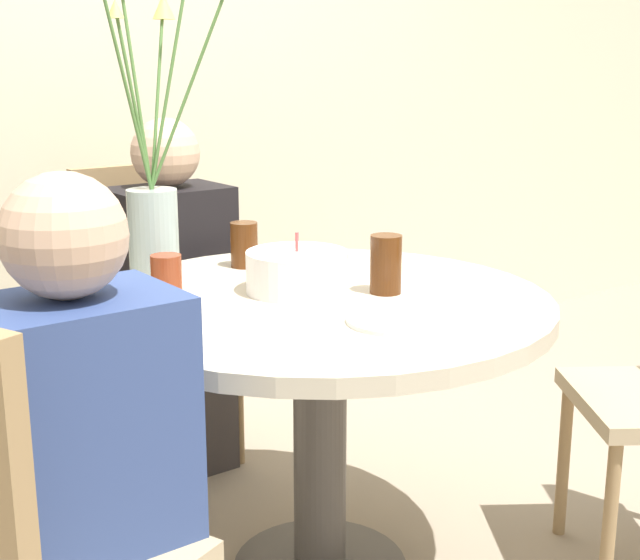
{
  "coord_description": "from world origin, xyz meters",
  "views": [
    {
      "loc": [
        -1.18,
        -1.58,
        1.25
      ],
      "look_at": [
        0.0,
        0.0,
        0.76
      ],
      "focal_mm": 50.0,
      "sensor_mm": 36.0,
      "label": 1
    }
  ],
  "objects_px": {
    "drink_glass_0": "(244,245)",
    "drink_glass_2": "(167,278)",
    "chair_right_flank": "(148,295)",
    "side_plate": "(398,320)",
    "person_guest": "(172,311)",
    "chair_left_flank": "(4,550)",
    "drink_glass_1": "(386,264)",
    "flower_vase": "(155,192)",
    "birthday_cake": "(297,272)",
    "person_boy": "(84,515)"
  },
  "relations": [
    {
      "from": "drink_glass_1",
      "to": "chair_left_flank",
      "type": "bearing_deg",
      "value": -164.99
    },
    {
      "from": "chair_left_flank",
      "to": "drink_glass_2",
      "type": "xyz_separation_m",
      "value": [
        0.54,
        0.5,
        0.24
      ]
    },
    {
      "from": "chair_left_flank",
      "to": "side_plate",
      "type": "distance_m",
      "value": 0.87
    },
    {
      "from": "chair_left_flank",
      "to": "drink_glass_2",
      "type": "bearing_deg",
      "value": -68.46
    },
    {
      "from": "chair_right_flank",
      "to": "side_plate",
      "type": "distance_m",
      "value": 1.18
    },
    {
      "from": "chair_left_flank",
      "to": "birthday_cake",
      "type": "relative_size",
      "value": 3.85
    },
    {
      "from": "flower_vase",
      "to": "person_boy",
      "type": "distance_m",
      "value": 0.87
    },
    {
      "from": "drink_glass_2",
      "to": "person_boy",
      "type": "distance_m",
      "value": 0.65
    },
    {
      "from": "drink_glass_1",
      "to": "flower_vase",
      "type": "bearing_deg",
      "value": 134.45
    },
    {
      "from": "chair_right_flank",
      "to": "person_guest",
      "type": "xyz_separation_m",
      "value": [
        -0.0,
        -0.16,
        -0.02
      ]
    },
    {
      "from": "chair_left_flank",
      "to": "drink_glass_0",
      "type": "bearing_deg",
      "value": -72.65
    },
    {
      "from": "chair_right_flank",
      "to": "person_guest",
      "type": "bearing_deg",
      "value": -90.0
    },
    {
      "from": "chair_left_flank",
      "to": "person_guest",
      "type": "xyz_separation_m",
      "value": [
        0.84,
        1.07,
        -0.02
      ]
    },
    {
      "from": "chair_right_flank",
      "to": "birthday_cake",
      "type": "height_order",
      "value": "chair_right_flank"
    },
    {
      "from": "chair_left_flank",
      "to": "person_guest",
      "type": "height_order",
      "value": "person_guest"
    },
    {
      "from": "drink_glass_1",
      "to": "drink_glass_2",
      "type": "bearing_deg",
      "value": 151.86
    },
    {
      "from": "birthday_cake",
      "to": "drink_glass_2",
      "type": "height_order",
      "value": "birthday_cake"
    },
    {
      "from": "side_plate",
      "to": "person_guest",
      "type": "relative_size",
      "value": 0.2
    },
    {
      "from": "drink_glass_1",
      "to": "person_boy",
      "type": "relative_size",
      "value": 0.13
    },
    {
      "from": "side_plate",
      "to": "drink_glass_1",
      "type": "distance_m",
      "value": 0.25
    },
    {
      "from": "drink_glass_0",
      "to": "drink_glass_1",
      "type": "xyz_separation_m",
      "value": [
        0.12,
        -0.43,
        0.01
      ]
    },
    {
      "from": "drink_glass_0",
      "to": "drink_glass_2",
      "type": "height_order",
      "value": "drink_glass_0"
    },
    {
      "from": "flower_vase",
      "to": "drink_glass_2",
      "type": "distance_m",
      "value": 0.24
    },
    {
      "from": "side_plate",
      "to": "drink_glass_1",
      "type": "height_order",
      "value": "drink_glass_1"
    },
    {
      "from": "drink_glass_2",
      "to": "side_plate",
      "type": "bearing_deg",
      "value": -54.85
    },
    {
      "from": "birthday_cake",
      "to": "side_plate",
      "type": "distance_m",
      "value": 0.33
    },
    {
      "from": "chair_right_flank",
      "to": "person_guest",
      "type": "distance_m",
      "value": 0.16
    },
    {
      "from": "chair_right_flank",
      "to": "chair_left_flank",
      "type": "bearing_deg",
      "value": -124.36
    },
    {
      "from": "drink_glass_0",
      "to": "person_boy",
      "type": "bearing_deg",
      "value": -138.61
    },
    {
      "from": "drink_glass_0",
      "to": "chair_right_flank",
      "type": "bearing_deg",
      "value": 92.35
    },
    {
      "from": "chair_right_flank",
      "to": "drink_glass_1",
      "type": "relative_size",
      "value": 6.73
    },
    {
      "from": "drink_glass_2",
      "to": "drink_glass_0",
      "type": "bearing_deg",
      "value": 30.22
    },
    {
      "from": "flower_vase",
      "to": "person_boy",
      "type": "height_order",
      "value": "flower_vase"
    },
    {
      "from": "chair_left_flank",
      "to": "side_plate",
      "type": "height_order",
      "value": "chair_left_flank"
    },
    {
      "from": "flower_vase",
      "to": "side_plate",
      "type": "height_order",
      "value": "flower_vase"
    },
    {
      "from": "flower_vase",
      "to": "drink_glass_1",
      "type": "bearing_deg",
      "value": -45.55
    },
    {
      "from": "flower_vase",
      "to": "drink_glass_0",
      "type": "xyz_separation_m",
      "value": [
        0.26,
        0.03,
        -0.17
      ]
    },
    {
      "from": "birthday_cake",
      "to": "drink_glass_1",
      "type": "distance_m",
      "value": 0.21
    },
    {
      "from": "birthday_cake",
      "to": "drink_glass_0",
      "type": "bearing_deg",
      "value": 82.66
    },
    {
      "from": "drink_glass_1",
      "to": "person_boy",
      "type": "distance_m",
      "value": 0.91
    },
    {
      "from": "side_plate",
      "to": "drink_glass_0",
      "type": "bearing_deg",
      "value": 88.49
    },
    {
      "from": "side_plate",
      "to": "person_guest",
      "type": "height_order",
      "value": "person_guest"
    },
    {
      "from": "drink_glass_0",
      "to": "person_guest",
      "type": "distance_m",
      "value": 0.46
    },
    {
      "from": "birthday_cake",
      "to": "flower_vase",
      "type": "xyz_separation_m",
      "value": [
        -0.23,
        0.26,
        0.18
      ]
    },
    {
      "from": "birthday_cake",
      "to": "person_boy",
      "type": "relative_size",
      "value": 0.22
    },
    {
      "from": "drink_glass_1",
      "to": "chair_right_flank",
      "type": "bearing_deg",
      "value": 98.43
    },
    {
      "from": "drink_glass_2",
      "to": "person_boy",
      "type": "height_order",
      "value": "person_boy"
    },
    {
      "from": "flower_vase",
      "to": "drink_glass_2",
      "type": "relative_size",
      "value": 7.34
    },
    {
      "from": "side_plate",
      "to": "flower_vase",
      "type": "bearing_deg",
      "value": 112.76
    },
    {
      "from": "drink_glass_0",
      "to": "birthday_cake",
      "type": "bearing_deg",
      "value": -97.34
    }
  ]
}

